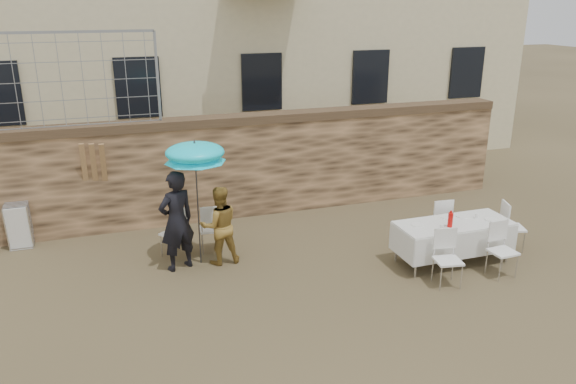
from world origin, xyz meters
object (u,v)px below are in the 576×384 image
object	(u,v)px
banquet_table	(454,225)
man_suit	(177,221)
woman_dress	(219,225)
chair_stack_right	(20,222)
table_chair_front_right	(503,250)
table_chair_side	(513,226)
couple_chair_left	(174,232)
umbrella	(195,156)
couple_chair_right	(211,227)
soda_bottle	(450,220)
table_chair_back	(438,221)
table_chair_front_left	(448,259)

from	to	relation	value
banquet_table	man_suit	bearing A→B (deg)	164.46
woman_dress	chair_stack_right	world-z (taller)	woman_dress
table_chair_front_right	table_chair_side	xyz separation A→B (m)	(0.90, 0.85, 0.00)
couple_chair_left	banquet_table	size ratio (longest dim) A/B	0.46
umbrella	chair_stack_right	size ratio (longest dim) A/B	2.32
couple_chair_right	table_chair_side	size ratio (longest dim) A/B	1.00
soda_bottle	chair_stack_right	distance (m)	8.15
couple_chair_left	table_chair_back	bearing A→B (deg)	133.68
man_suit	soda_bottle	bearing A→B (deg)	139.39
man_suit	woman_dress	size ratio (longest dim) A/B	1.25
man_suit	umbrella	distance (m)	1.19
woman_dress	banquet_table	xyz separation A→B (m)	(4.01, -1.32, 0.00)
soda_bottle	table_chair_front_right	xyz separation A→B (m)	(0.70, -0.60, -0.43)
couple_chair_right	table_chair_front_right	world-z (taller)	same
man_suit	umbrella	bearing A→B (deg)	171.34
umbrella	man_suit	bearing A→B (deg)	-165.96
umbrella	table_chair_side	xyz separation A→B (m)	(5.76, -1.32, -1.54)
soda_bottle	chair_stack_right	xyz separation A→B (m)	(-7.34, 3.51, -0.45)
couple_chair_right	table_chair_front_left	size ratio (longest dim) A/B	1.00
soda_bottle	man_suit	bearing A→B (deg)	162.09
couple_chair_left	chair_stack_right	world-z (taller)	couple_chair_left
umbrella	table_chair_front_left	bearing A→B (deg)	-30.03
couple_chair_left	banquet_table	xyz separation A→B (m)	(4.76, -1.87, 0.25)
woman_dress	umbrella	size ratio (longest dim) A/B	0.68
umbrella	woman_dress	bearing A→B (deg)	-15.95
table_chair_front_left	table_chair_side	bearing A→B (deg)	32.50
umbrella	soda_bottle	size ratio (longest dim) A/B	8.22
table_chair_back	couple_chair_left	bearing A→B (deg)	-7.41
banquet_table	table_chair_front_left	size ratio (longest dim) A/B	2.19
woman_dress	table_chair_front_left	world-z (taller)	woman_dress
couple_chair_left	table_chair_front_left	bearing A→B (deg)	113.67
man_suit	table_chair_side	xyz separation A→B (m)	(6.16, -1.22, -0.43)
umbrella	table_chair_front_left	world-z (taller)	umbrella
man_suit	woman_dress	bearing A→B (deg)	157.30
couple_chair_left	table_chair_front_left	xyz separation A→B (m)	(4.16, -2.62, 0.00)
man_suit	banquet_table	size ratio (longest dim) A/B	0.87
woman_dress	couple_chair_left	distance (m)	0.96
banquet_table	table_chair_side	xyz separation A→B (m)	(1.40, 0.10, -0.25)
couple_chair_right	chair_stack_right	size ratio (longest dim) A/B	1.04
man_suit	couple_chair_left	bearing A→B (deg)	-112.70
couple_chair_left	table_chair_back	xyz separation A→B (m)	(4.96, -1.07, 0.00)
man_suit	table_chair_front_left	xyz separation A→B (m)	(4.16, -2.07, -0.43)
umbrella	table_chair_back	distance (m)	4.86
man_suit	table_chair_side	size ratio (longest dim) A/B	1.89
table_chair_front_right	table_chair_side	bearing A→B (deg)	40.44
couple_chair_right	soda_bottle	world-z (taller)	soda_bottle
couple_chair_left	table_chair_back	distance (m)	5.08
couple_chair_left	soda_bottle	world-z (taller)	soda_bottle
soda_bottle	table_chair_side	size ratio (longest dim) A/B	0.27
couple_chair_left	umbrella	bearing A→B (deg)	97.53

